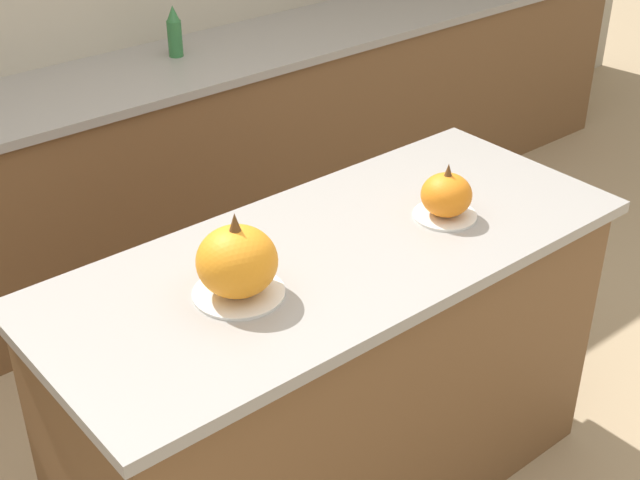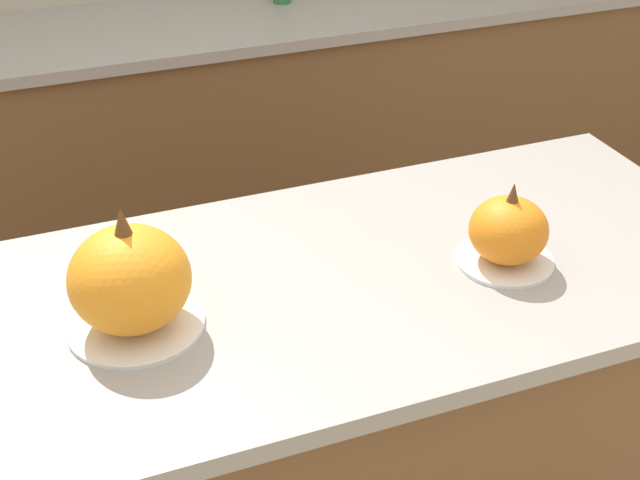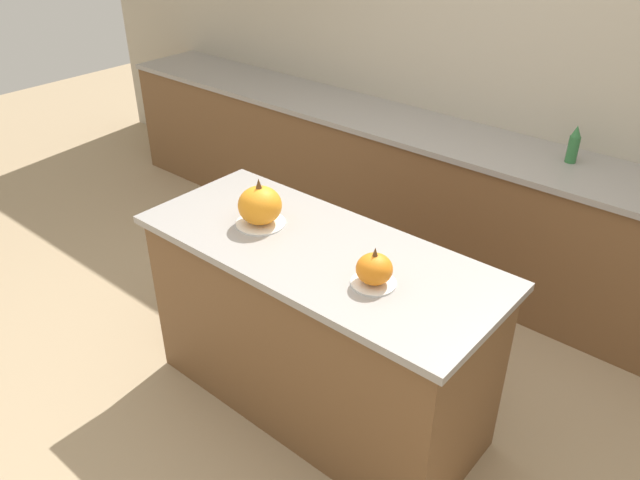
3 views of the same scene
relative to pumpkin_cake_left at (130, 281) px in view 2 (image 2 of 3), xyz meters
The scene contains 4 objects.
kitchen_island 0.63m from the pumpkin_cake_left, ahead, with size 1.66×0.70×0.91m.
back_counter 1.64m from the pumpkin_cake_left, 77.93° to the left, with size 6.00×0.60×0.91m.
pumpkin_cake_left is the anchor object (origin of this frame).
pumpkin_cake_right 0.68m from the pumpkin_cake_left, ahead, with size 0.18×0.18×0.17m.
Camera 2 is at (-0.46, -1.22, 1.81)m, focal length 50.00 mm.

